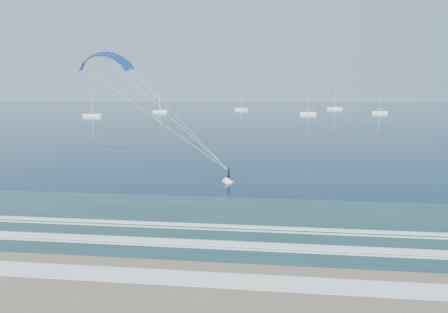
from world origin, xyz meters
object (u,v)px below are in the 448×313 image
kitesurfer_rig (164,111)px  sailboat_1 (160,111)px  sailboat_0 (92,115)px  sailboat_2 (241,109)px  sailboat_3 (308,113)px  sailboat_5 (379,112)px  sailboat_4 (334,108)px

kitesurfer_rig → sailboat_1: 182.53m
sailboat_0 → sailboat_2: 100.74m
sailboat_1 → sailboat_3: sailboat_3 is taller
sailboat_2 → sailboat_5: 84.06m
sailboat_1 → sailboat_5: bearing=0.8°
kitesurfer_rig → sailboat_3: (31.92, 161.55, -8.34)m
kitesurfer_rig → sailboat_0: bearing=118.2°
sailboat_1 → kitesurfer_rig: bearing=-74.0°
sailboat_0 → sailboat_2: bearing=49.7°
sailboat_0 → sailboat_3: bearing=15.6°
sailboat_1 → sailboat_3: bearing=-9.5°
sailboat_5 → sailboat_4: bearing=107.4°
sailboat_0 → sailboat_2: size_ratio=1.04×
sailboat_2 → sailboat_3: (38.01, -48.06, 0.00)m
sailboat_1 → sailboat_2: sailboat_2 is taller
sailboat_1 → sailboat_4: bearing=26.6°
sailboat_0 → sailboat_3: sailboat_0 is taller
kitesurfer_rig → sailboat_3: bearing=78.8°
sailboat_3 → sailboat_4: sailboat_4 is taller
sailboat_1 → sailboat_4: (105.65, 52.84, 0.01)m
sailboat_1 → sailboat_2: (44.12, 34.32, -0.00)m
sailboat_3 → sailboat_4: size_ratio=0.85×
sailboat_1 → sailboat_3: size_ratio=0.97×
sailboat_4 → sailboat_0: bearing=-143.0°
sailboat_4 → sailboat_5: 53.49m
sailboat_4 → sailboat_5: (15.99, -51.05, -0.01)m
sailboat_3 → sailboat_5: bearing=21.5°
kitesurfer_rig → sailboat_3: size_ratio=1.84×
sailboat_3 → sailboat_5: (39.50, 15.54, -0.00)m
sailboat_4 → sailboat_3: bearing=-109.5°
kitesurfer_rig → sailboat_2: bearing=91.7°
kitesurfer_rig → sailboat_4: bearing=76.3°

